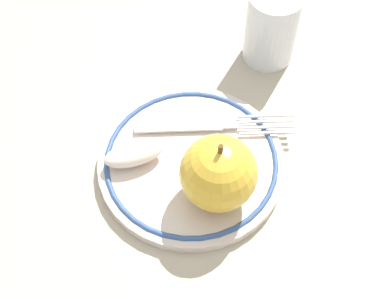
{
  "coord_description": "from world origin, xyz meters",
  "views": [
    {
      "loc": [
        -0.15,
        0.29,
        0.52
      ],
      "look_at": [
        -0.0,
        0.01,
        0.04
      ],
      "focal_mm": 50.0,
      "sensor_mm": 36.0,
      "label": 1
    }
  ],
  "objects": [
    {
      "name": "apple_red_whole",
      "position": [
        -0.04,
        0.04,
        0.06
      ],
      "size": [
        0.08,
        0.08,
        0.09
      ],
      "color": "gold",
      "rests_on": "plate"
    },
    {
      "name": "drinking_glass",
      "position": [
        -0.01,
        -0.18,
        0.05
      ],
      "size": [
        0.07,
        0.07,
        0.1
      ],
      "primitive_type": "cylinder",
      "color": "silver",
      "rests_on": "ground_plane"
    },
    {
      "name": "apple_slice_front",
      "position": [
        0.06,
        0.04,
        0.03
      ],
      "size": [
        0.07,
        0.07,
        0.02
      ],
      "primitive_type": "ellipsoid",
      "rotation": [
        0.0,
        0.0,
        0.8
      ],
      "color": "#F3E1CF",
      "rests_on": "plate"
    },
    {
      "name": "ground_plane",
      "position": [
        0.0,
        0.0,
        0.0
      ],
      "size": [
        2.0,
        2.0,
        0.0
      ],
      "primitive_type": "plane",
      "color": "tan"
    },
    {
      "name": "plate",
      "position": [
        -0.0,
        0.01,
        0.01
      ],
      "size": [
        0.21,
        0.21,
        0.02
      ],
      "color": "beige",
      "rests_on": "ground_plane"
    },
    {
      "name": "fork",
      "position": [
        0.0,
        -0.03,
        0.02
      ],
      "size": [
        0.17,
        0.11,
        0.0
      ],
      "rotation": [
        0.0,
        0.0,
        3.67
      ],
      "color": "silver",
      "rests_on": "plate"
    }
  ]
}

